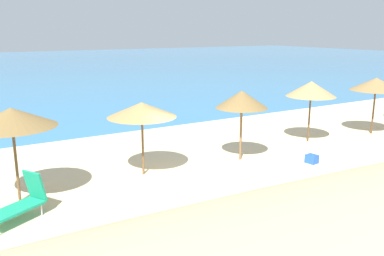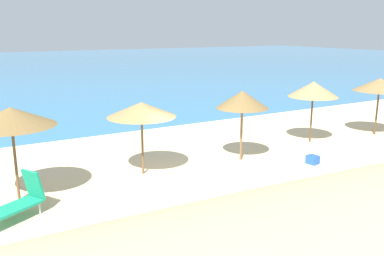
{
  "view_description": "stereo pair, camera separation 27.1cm",
  "coord_description": "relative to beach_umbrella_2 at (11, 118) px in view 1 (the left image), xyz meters",
  "views": [
    {
      "loc": [
        -6.57,
        -10.43,
        4.85
      ],
      "look_at": [
        0.72,
        1.81,
        1.43
      ],
      "focal_mm": 38.68,
      "sensor_mm": 36.0,
      "label": 1
    },
    {
      "loc": [
        -6.33,
        -10.56,
        4.85
      ],
      "look_at": [
        0.72,
        1.81,
        1.43
      ],
      "focal_mm": 38.68,
      "sensor_mm": 36.0,
      "label": 2
    }
  ],
  "objects": [
    {
      "name": "lounge_chair_1",
      "position": [
        -0.15,
        -1.28,
        -2.0
      ],
      "size": [
        1.72,
        1.36,
        1.19
      ],
      "rotation": [
        0.0,
        0.0,
        2.09
      ],
      "color": "#199972",
      "rests_on": "ground_plane"
    },
    {
      "name": "beach_umbrella_5",
      "position": [
        12.07,
        0.47,
        -0.14
      ],
      "size": [
        2.14,
        2.14,
        2.67
      ],
      "color": "brown",
      "rests_on": "ground_plane"
    },
    {
      "name": "beach_umbrella_3",
      "position": [
        4.03,
        0.28,
        -0.23
      ],
      "size": [
        2.31,
        2.31,
        2.5
      ],
      "color": "brown",
      "rests_on": "ground_plane"
    },
    {
      "name": "beach_umbrella_4",
      "position": [
        7.88,
        -0.11,
        -0.15
      ],
      "size": [
        1.94,
        1.94,
        2.65
      ],
      "color": "brown",
      "rests_on": "ground_plane"
    },
    {
      "name": "beach_umbrella_2",
      "position": [
        0.0,
        0.0,
        0.0
      ],
      "size": [
        2.45,
        2.45,
        2.75
      ],
      "color": "brown",
      "rests_on": "ground_plane"
    },
    {
      "name": "ground_plane",
      "position": [
        5.15,
        -1.7,
        -2.47
      ],
      "size": [
        160.0,
        160.0,
        0.0
      ],
      "primitive_type": "plane",
      "color": "beige"
    },
    {
      "name": "cooler_box",
      "position": [
        9.9,
        -1.82,
        -2.32
      ],
      "size": [
        0.41,
        0.45,
        0.32
      ],
      "primitive_type": "cube",
      "rotation": [
        0.0,
        0.0,
        1.72
      ],
      "color": "blue",
      "rests_on": "ground_plane"
    },
    {
      "name": "beach_umbrella_6",
      "position": [
        15.71,
        -0.08,
        -0.11
      ],
      "size": [
        2.33,
        2.33,
        2.66
      ],
      "color": "brown",
      "rests_on": "ground_plane"
    },
    {
      "name": "sea_water",
      "position": [
        5.15,
        45.54,
        -2.47
      ],
      "size": [
        160.0,
        78.81,
        0.01
      ],
      "primitive_type": "cube",
      "color": "teal",
      "rests_on": "ground_plane"
    }
  ]
}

